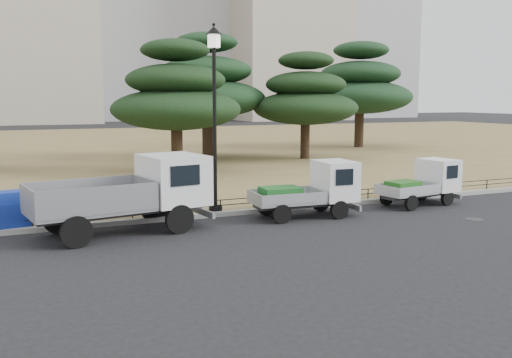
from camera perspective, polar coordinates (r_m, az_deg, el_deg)
name	(u,v)px	position (r m, az deg, el deg)	size (l,w,h in m)	color
ground	(282,230)	(17.49, 2.61, -5.07)	(220.00, 220.00, 0.00)	black
lawn	(114,148)	(46.67, -14.06, 3.07)	(120.00, 56.00, 0.15)	olive
curb	(249,212)	(19.79, -0.69, -3.27)	(120.00, 0.25, 0.16)	gray
truck_large	(131,191)	(17.32, -12.42, -1.17)	(5.41, 2.82, 2.25)	black
truck_kei_front	(312,189)	(19.31, 5.60, -1.04)	(3.59, 1.70, 1.86)	black
truck_kei_rear	(423,183)	(22.27, 16.38, -0.35)	(3.36, 1.79, 1.68)	black
street_lamp	(214,88)	(19.28, -4.19, 9.09)	(0.55, 0.55, 6.17)	black
pipe_fence	(247,201)	(19.85, -0.86, -2.18)	(38.00, 0.04, 0.40)	black
tarp_pile	(0,212)	(18.81, -24.20, -3.06)	(1.80, 1.46, 1.07)	#142E9C
manhole	(474,219)	(20.24, 20.99, -3.78)	(0.60, 0.60, 0.01)	#2D2D30
pine_center_left	(176,96)	(29.75, -8.01, 8.21)	(6.69, 6.69, 6.80)	black
pine_center_right	(207,86)	(36.56, -4.92, 9.25)	(7.45, 7.45, 7.90)	black
pine_east_near	(306,97)	(36.37, 4.97, 8.14)	(6.64, 6.64, 6.71)	black
pine_east_far	(360,87)	(45.61, 10.37, 9.08)	(8.12, 8.12, 8.16)	black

